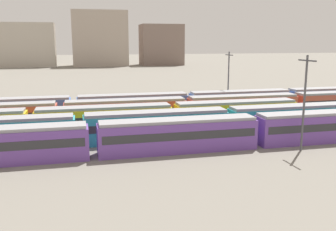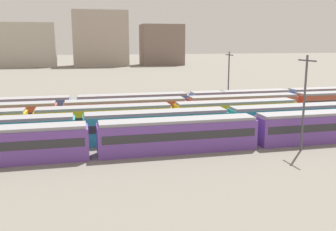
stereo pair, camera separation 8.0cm
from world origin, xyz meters
The scene contains 10 objects.
ground_plane centered at (0.00, 10.40, 0.00)m, with size 600.00×600.00×0.00m, color slate.
train_track_0 centered at (26.75, 0.00, 1.90)m, with size 74.70×3.06×3.75m.
train_track_2 centered at (9.87, 10.40, 1.90)m, with size 55.80×3.06×3.75m.
train_track_3 centered at (22.80, 15.60, 1.90)m, with size 74.70×3.06×3.75m.
train_track_4 centered at (43.55, 20.80, 1.90)m, with size 112.50×3.06×3.75m.
catenary_pole_0 centered at (30.99, -3.00, 5.95)m, with size 0.24×3.20×10.77m.
catenary_pole_1 centered at (33.10, 24.00, 5.76)m, with size 0.24×3.20×10.40m.
distant_building_1 centered at (-17.64, 152.87, 10.36)m, with size 28.40×12.68×20.72m, color #B2A899.
distant_building_2 centered at (17.84, 152.87, 13.39)m, with size 26.58×16.36×26.79m, color #A89989.
distant_building_3 centered at (49.04, 152.87, 10.29)m, with size 21.05×14.97×20.57m, color #7A665B.
Camera 1 is at (6.63, -39.56, 12.27)m, focal length 40.14 mm.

